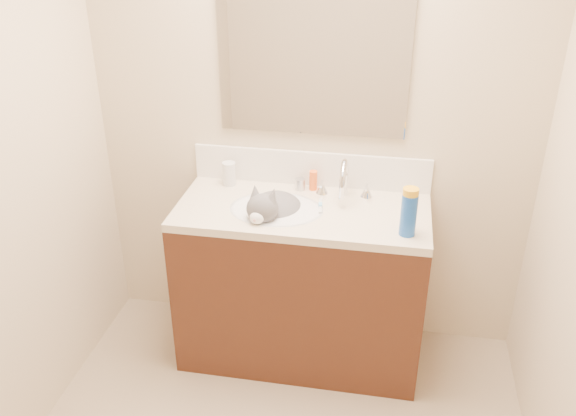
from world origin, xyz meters
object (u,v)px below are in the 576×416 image
at_px(vanity_cabinet, 301,287).
at_px(silver_jar, 300,184).
at_px(basin, 276,222).
at_px(spray_can, 409,215).
at_px(faucet, 344,182).
at_px(pill_bottle, 229,174).
at_px(cat, 273,214).
at_px(amber_bottle, 313,180).

bearing_deg(vanity_cabinet, silver_jar, 102.45).
distance_m(basin, spray_can, 0.64).
bearing_deg(spray_can, faucet, 135.67).
relative_size(pill_bottle, silver_jar, 2.06).
height_order(vanity_cabinet, faucet, faucet).
distance_m(cat, spray_can, 0.65).
bearing_deg(basin, amber_bottle, 59.50).
bearing_deg(pill_bottle, basin, -37.56).
bearing_deg(silver_jar, pill_bottle, -178.70).
xyz_separation_m(vanity_cabinet, cat, (-0.14, -0.02, 0.42)).
bearing_deg(cat, basin, -14.63).
relative_size(vanity_cabinet, amber_bottle, 11.95).
distance_m(basin, silver_jar, 0.26).
height_order(silver_jar, amber_bottle, amber_bottle).
bearing_deg(amber_bottle, spray_can, -38.68).
relative_size(faucet, amber_bottle, 2.79).
bearing_deg(vanity_cabinet, cat, -171.05).
xyz_separation_m(cat, spray_can, (0.62, -0.14, 0.13)).
distance_m(vanity_cabinet, spray_can, 0.75).
height_order(silver_jar, spray_can, spray_can).
bearing_deg(basin, cat, 152.78).
xyz_separation_m(cat, pill_bottle, (-0.27, 0.21, 0.09)).
relative_size(vanity_cabinet, pill_bottle, 9.91).
xyz_separation_m(vanity_cabinet, faucet, (0.18, 0.14, 0.54)).
height_order(cat, silver_jar, cat).
bearing_deg(vanity_cabinet, spray_can, -18.58).
relative_size(cat, silver_jar, 7.11).
height_order(vanity_cabinet, basin, basin).
xyz_separation_m(basin, faucet, (0.30, 0.17, 0.16)).
bearing_deg(faucet, amber_bottle, 155.38).
height_order(vanity_cabinet, pill_bottle, pill_bottle).
distance_m(cat, amber_bottle, 0.29).
distance_m(silver_jar, spray_can, 0.65).
xyz_separation_m(basin, spray_can, (0.61, -0.13, 0.17)).
bearing_deg(spray_can, basin, 167.57).
height_order(cat, pill_bottle, cat).
relative_size(cat, spray_can, 2.17).
bearing_deg(amber_bottle, pill_bottle, -177.48).
relative_size(vanity_cabinet, faucet, 4.29).
relative_size(basin, faucet, 1.61).
xyz_separation_m(faucet, spray_can, (0.31, -0.30, 0.01)).
bearing_deg(silver_jar, spray_can, -34.32).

